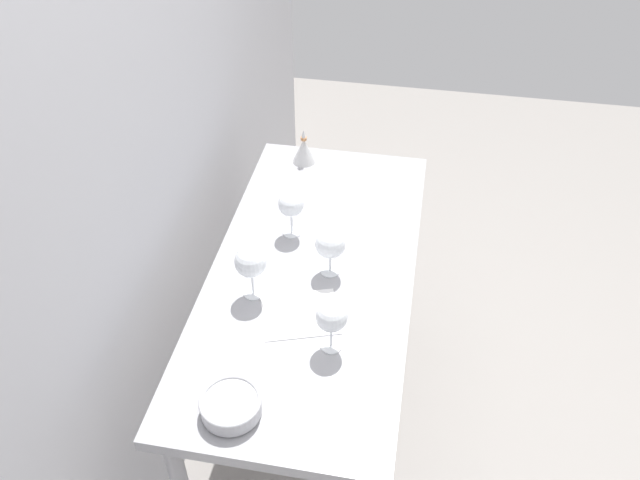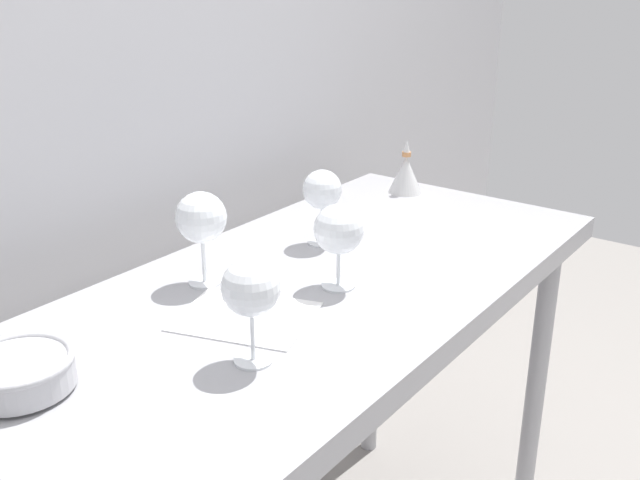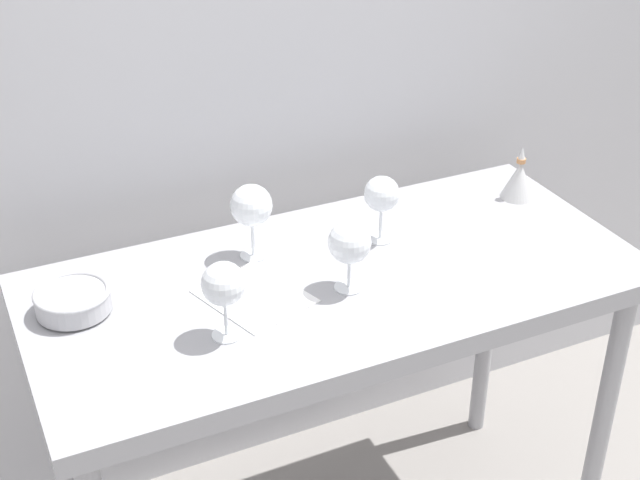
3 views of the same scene
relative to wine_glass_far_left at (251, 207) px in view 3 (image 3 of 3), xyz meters
The scene contains 9 objects.
back_wall 0.45m from the wine_glass_far_left, 67.08° to the left, with size 3.80×0.04×2.60m, color silver.
steel_counter 0.32m from the wine_glass_far_left, 48.40° to the right, with size 1.40×0.65×0.90m.
wine_glass_far_left is the anchor object (origin of this frame).
wine_glass_near_left 0.32m from the wine_glass_far_left, 121.22° to the right, with size 0.09×0.09×0.17m.
wine_glass_far_right 0.31m from the wine_glass_far_left, 10.26° to the right, with size 0.09×0.09×0.17m.
wine_glass_near_center 0.26m from the wine_glass_far_left, 56.77° to the right, with size 0.10×0.10×0.16m.
tasting_sheet_upper 0.22m from the wine_glass_far_left, 110.67° to the right, with size 0.19×0.23×0.00m, color white.
tasting_bowl 0.44m from the wine_glass_far_left, behind, with size 0.16×0.16×0.06m.
decanter_funnel 0.75m from the wine_glass_far_left, ahead, with size 0.09×0.09×0.14m.
Camera 3 is at (-0.77, -1.56, 2.00)m, focal length 50.85 mm.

